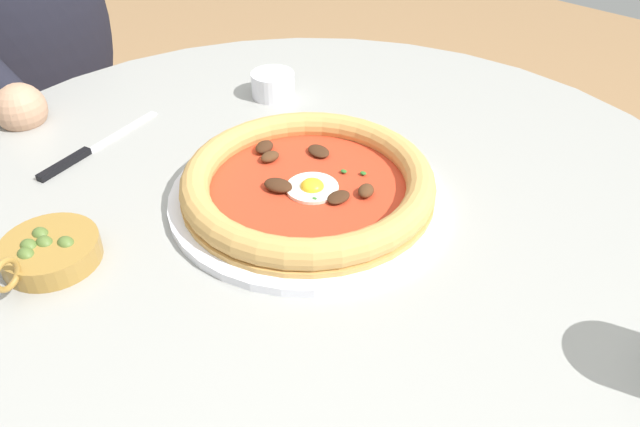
# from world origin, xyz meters

# --- Properties ---
(dining_table) EXTENTS (1.00, 1.00, 0.71)m
(dining_table) POSITION_xyz_m (0.00, 0.00, 0.59)
(dining_table) COLOR #999993
(dining_table) RESTS_ON ground
(pizza_on_plate) EXTENTS (0.31, 0.31, 0.04)m
(pizza_on_plate) POSITION_xyz_m (0.01, -0.01, 0.73)
(pizza_on_plate) COLOR white
(pizza_on_plate) RESTS_ON dining_table
(steak_knife) EXTENTS (0.05, 0.20, 0.01)m
(steak_knife) POSITION_xyz_m (0.28, 0.11, 0.72)
(steak_knife) COLOR silver
(steak_knife) RESTS_ON dining_table
(ramekin_capers) EXTENTS (0.06, 0.06, 0.04)m
(ramekin_capers) POSITION_xyz_m (0.22, -0.17, 0.73)
(ramekin_capers) COLOR white
(ramekin_capers) RESTS_ON dining_table
(olive_pan) EXTENTS (0.10, 0.12, 0.05)m
(olive_pan) POSITION_xyz_m (0.13, 0.24, 0.73)
(olive_pan) COLOR olive
(olive_pan) RESTS_ON dining_table
(diner_person) EXTENTS (0.49, 0.37, 1.15)m
(diner_person) POSITION_xyz_m (0.73, -0.01, 0.51)
(diner_person) COLOR #282833
(diner_person) RESTS_ON ground
(cafe_chair_diner) EXTENTS (0.43, 0.43, 0.91)m
(cafe_chair_diner) POSITION_xyz_m (0.88, -0.02, 0.54)
(cafe_chair_diner) COLOR #957050
(cafe_chair_diner) RESTS_ON ground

